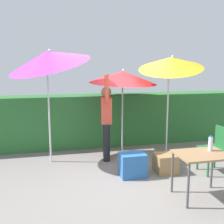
{
  "coord_description": "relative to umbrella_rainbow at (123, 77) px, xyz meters",
  "views": [
    {
      "loc": [
        -1.2,
        -5.01,
        2.05
      ],
      "look_at": [
        0.0,
        0.3,
        1.1
      ],
      "focal_mm": 42.77,
      "sensor_mm": 36.0,
      "label": 1
    }
  ],
  "objects": [
    {
      "name": "ground_plane",
      "position": [
        -0.44,
        -1.07,
        -1.78
      ],
      "size": [
        24.0,
        24.0,
        0.0
      ],
      "primitive_type": "plane",
      "color": "gray"
    },
    {
      "name": "hedge_row",
      "position": [
        -0.44,
        0.62,
        -1.13
      ],
      "size": [
        8.0,
        0.7,
        1.31
      ],
      "primitive_type": "cube",
      "color": "#2D7033",
      "rests_on": "ground_plane"
    },
    {
      "name": "umbrella_rainbow",
      "position": [
        0.0,
        0.0,
        0.0
      ],
      "size": [
        1.61,
        1.61,
        1.99
      ],
      "color": "silver",
      "rests_on": "ground_plane"
    },
    {
      "name": "umbrella_orange",
      "position": [
        -1.69,
        -0.45,
        0.41
      ],
      "size": [
        1.76,
        1.7,
        2.67
      ],
      "color": "silver",
      "rests_on": "ground_plane"
    },
    {
      "name": "umbrella_yellow",
      "position": [
        0.92,
        -0.58,
        0.32
      ],
      "size": [
        1.48,
        1.43,
        2.49
      ],
      "color": "silver",
      "rests_on": "ground_plane"
    },
    {
      "name": "person_vendor",
      "position": [
        -0.51,
        -0.52,
        -0.85
      ],
      "size": [
        0.27,
        0.56,
        1.88
      ],
      "color": "black",
      "rests_on": "ground_plane"
    },
    {
      "name": "chair_plastic",
      "position": [
        1.4,
        -1.71,
        -1.27
      ],
      "size": [
        0.45,
        0.45,
        0.89
      ],
      "color": "#236633",
      "rests_on": "ground_plane"
    },
    {
      "name": "cooler_box",
      "position": [
        -0.22,
        -1.54,
        -1.56
      ],
      "size": [
        0.47,
        0.35,
        0.44
      ],
      "primitive_type": "cube",
      "color": "#2D6BB7",
      "rests_on": "ground_plane"
    },
    {
      "name": "crate_cardboard",
      "position": [
        0.46,
        -1.51,
        -1.6
      ],
      "size": [
        0.39,
        0.4,
        0.36
      ],
      "primitive_type": "cube",
      "color": "#9E7A4C",
      "rests_on": "ground_plane"
    },
    {
      "name": "folding_table",
      "position": [
        0.58,
        -2.56,
        -1.15
      ],
      "size": [
        0.8,
        0.6,
        0.72
      ],
      "color": "#4C4C51",
      "rests_on": "ground_plane"
    },
    {
      "name": "bottle_water",
      "position": [
        0.78,
        -2.46,
        -0.95
      ],
      "size": [
        0.07,
        0.07,
        0.24
      ],
      "color": "silver",
      "rests_on": "folding_table"
    }
  ]
}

